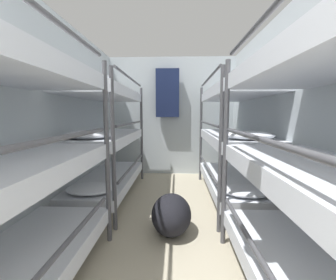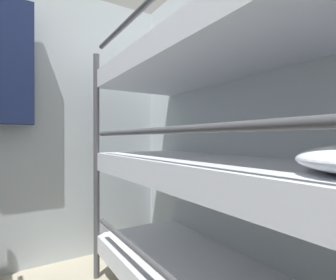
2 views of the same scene
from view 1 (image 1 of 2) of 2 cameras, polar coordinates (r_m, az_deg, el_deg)
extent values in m
cube|color=silver|center=(2.42, -31.50, 4.37)|extent=(0.06, 4.97, 2.29)
cube|color=silver|center=(2.32, 31.82, 4.29)|extent=(0.06, 4.97, 2.29)
cube|color=silver|center=(4.47, 0.93, 5.94)|extent=(2.54, 0.06, 2.29)
cylinder|color=#4C4C51|center=(2.13, -15.22, -3.60)|extent=(0.04, 0.04, 1.66)
cylinder|color=#4C4C51|center=(1.45, -26.65, -24.85)|extent=(0.03, 1.60, 0.03)
cylinder|color=#4C4C51|center=(1.26, -28.10, -0.15)|extent=(0.03, 1.60, 0.03)
cylinder|color=#4C4C51|center=(1.34, -29.70, 26.84)|extent=(0.03, 1.60, 0.03)
cylinder|color=#4C4C51|center=(2.08, 14.34, -3.82)|extent=(0.04, 0.04, 1.66)
cylinder|color=#4C4C51|center=(1.38, 22.76, -26.50)|extent=(0.03, 1.60, 0.03)
cylinder|color=#4C4C51|center=(1.17, 24.11, -0.39)|extent=(0.03, 1.60, 0.03)
cylinder|color=#4C4C51|center=(1.26, 25.61, 28.48)|extent=(0.03, 1.60, 0.03)
cylinder|color=#4C4C51|center=(2.32, -13.72, -2.72)|extent=(0.04, 0.04, 1.66)
cylinder|color=#4C4C51|center=(4.10, -6.71, 1.43)|extent=(0.04, 0.04, 1.66)
cube|color=silver|center=(3.40, -14.72, -9.76)|extent=(0.67, 1.88, 0.13)
ellipsoid|color=white|center=(2.74, -19.11, -11.57)|extent=(0.54, 0.40, 0.09)
cylinder|color=#4C4C51|center=(3.27, -9.12, -6.59)|extent=(0.03, 1.60, 0.03)
cube|color=silver|center=(3.28, -15.03, 0.55)|extent=(0.67, 1.88, 0.13)
ellipsoid|color=white|center=(2.61, -19.62, 1.29)|extent=(0.54, 0.40, 0.09)
cylinder|color=#4C4C51|center=(3.18, -9.32, 4.19)|extent=(0.03, 1.60, 0.03)
cube|color=silver|center=(3.28, -15.36, 11.26)|extent=(0.67, 1.88, 0.13)
ellipsoid|color=white|center=(2.63, -20.16, 14.67)|extent=(0.54, 0.40, 0.09)
cylinder|color=#4C4C51|center=(3.22, -9.53, 15.15)|extent=(0.03, 1.60, 0.03)
cylinder|color=#4C4C51|center=(2.27, 13.26, -2.90)|extent=(0.04, 0.04, 1.66)
cylinder|color=#4C4C51|center=(4.07, 8.34, 1.37)|extent=(0.04, 0.04, 1.66)
cube|color=silver|center=(3.35, 15.71, -10.04)|extent=(0.67, 1.88, 0.13)
ellipsoid|color=white|center=(2.67, 19.34, -12.02)|extent=(0.54, 0.40, 0.09)
cylinder|color=#4C4C51|center=(3.23, 9.96, -6.74)|extent=(0.03, 1.60, 0.03)
cube|color=silver|center=(3.23, 16.05, 0.43)|extent=(0.67, 1.88, 0.13)
ellipsoid|color=white|center=(2.55, 19.87, 1.15)|extent=(0.54, 0.40, 0.09)
cylinder|color=#4C4C51|center=(3.15, 10.19, 4.15)|extent=(0.03, 1.60, 0.03)
cube|color=silver|center=(3.22, 16.40, 11.30)|extent=(0.67, 1.88, 0.13)
ellipsoid|color=white|center=(2.57, 20.43, 14.87)|extent=(0.54, 0.40, 0.09)
cylinder|color=#4C4C51|center=(3.18, 10.42, 15.22)|extent=(0.03, 1.60, 0.03)
ellipsoid|color=black|center=(2.37, 0.85, -18.37)|extent=(0.40, 0.51, 0.40)
cube|color=#192347|center=(4.34, -0.13, 11.80)|extent=(0.44, 0.12, 0.90)
camera|label=2|loc=(2.12, -1.68, 2.09)|focal=28.00mm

